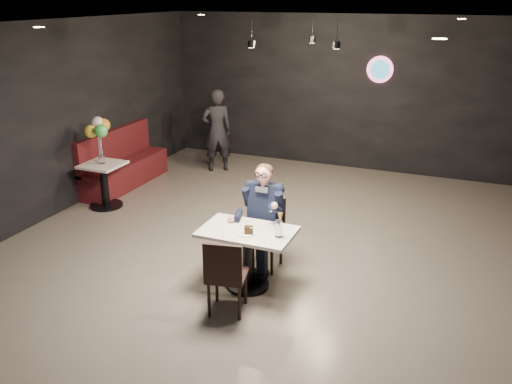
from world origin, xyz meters
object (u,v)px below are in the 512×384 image
at_px(main_table, 248,259).
at_px(booth_bench, 124,159).
at_px(passerby, 217,130).
at_px(sundae_glass, 279,229).
at_px(side_table, 105,185).
at_px(balloon_vase, 102,159).
at_px(seated_man, 264,216).
at_px(chair_far, 264,234).
at_px(chair_near, 227,274).

relative_size(main_table, booth_bench, 0.53).
bearing_deg(passerby, sundae_glass, 88.87).
bearing_deg(side_table, balloon_vase, 0.00).
xyz_separation_m(seated_man, sundae_glass, (0.40, -0.58, 0.13)).
relative_size(main_table, chair_far, 1.20).
relative_size(chair_near, balloon_vase, 6.04).
bearing_deg(seated_man, side_table, 163.12).
relative_size(main_table, sundae_glass, 5.63).
height_order(sundae_glass, balloon_vase, sundae_glass).
distance_m(main_table, side_table, 3.56).
bearing_deg(chair_far, booth_bench, 150.68).
relative_size(chair_near, sundae_glass, 4.71).
bearing_deg(main_table, chair_far, 90.00).
height_order(chair_near, booth_bench, booth_bench).
bearing_deg(main_table, side_table, 154.63).
bearing_deg(chair_near, main_table, 78.24).
xyz_separation_m(main_table, balloon_vase, (-3.22, 1.53, 0.45)).
bearing_deg(passerby, booth_bench, 16.82).
distance_m(side_table, passerby, 2.67).
bearing_deg(booth_bench, chair_near, -41.34).
relative_size(side_table, passerby, 0.47).
bearing_deg(sundae_glass, chair_far, 124.59).
height_order(chair_near, passerby, passerby).
bearing_deg(passerby, side_table, 35.61).
height_order(chair_far, balloon_vase, chair_far).
relative_size(chair_far, side_table, 1.19).
height_order(chair_far, passerby, passerby).
height_order(sundae_glass, side_table, sundae_glass).
distance_m(booth_bench, side_table, 1.05).
bearing_deg(passerby, main_table, 85.02).
distance_m(chair_far, balloon_vase, 3.39).
bearing_deg(booth_bench, side_table, -73.30).
relative_size(seated_man, passerby, 0.88).
height_order(main_table, seated_man, seated_man).
bearing_deg(side_table, main_table, -25.37).
height_order(seated_man, side_table, seated_man).
xyz_separation_m(main_table, side_table, (-3.22, 1.53, 0.01)).
distance_m(chair_near, passerby, 5.18).
distance_m(chair_near, side_table, 3.84).
bearing_deg(seated_man, balloon_vase, 163.12).
distance_m(seated_man, passerby, 4.20).
distance_m(chair_near, seated_man, 1.15).
xyz_separation_m(chair_near, seated_man, (0.00, 1.12, 0.26)).
bearing_deg(booth_bench, sundae_glass, -33.11).
relative_size(chair_far, booth_bench, 0.44).
distance_m(seated_man, balloon_vase, 3.37).
relative_size(chair_far, balloon_vase, 6.04).
xyz_separation_m(main_table, booth_bench, (-3.52, 2.53, 0.15)).
distance_m(chair_far, sundae_glass, 0.80).
bearing_deg(chair_far, seated_man, 0.00).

